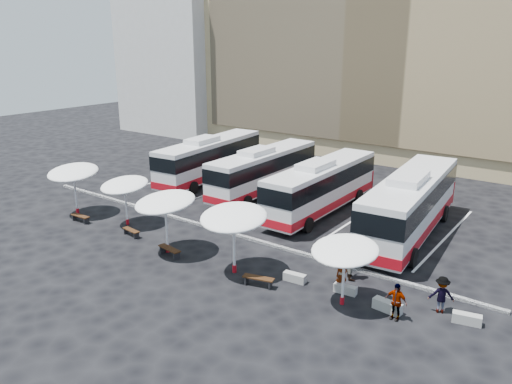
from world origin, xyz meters
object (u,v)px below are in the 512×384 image
Objects in this scene: sunshade_4 at (345,250)px; wood_bench_2 at (170,250)px; wood_bench_1 at (131,231)px; passenger_0 at (341,276)px; bus_3 at (411,203)px; sunshade_3 at (234,217)px; sunshade_1 at (124,185)px; passenger_3 at (441,295)px; wood_bench_0 at (80,217)px; bus_2 at (322,185)px; conc_bench_3 at (467,319)px; conc_bench_2 at (387,306)px; bus_1 at (264,169)px; sunshade_2 at (165,202)px; bus_0 at (210,157)px; passenger_1 at (353,261)px; passenger_2 at (396,301)px; conc_bench_0 at (295,277)px; conc_bench_1 at (345,289)px; sunshade_0 at (73,172)px; wood_bench_3 at (258,279)px.

sunshade_4 is 2.04× the size of wood_bench_2.
passenger_0 is (13.78, 1.46, 0.44)m from wood_bench_1.
sunshade_3 is (-5.59, -10.45, 0.93)m from bus_3.
sunshade_1 is 20.26m from passenger_3.
passenger_0 reaches higher than wood_bench_0.
bus_2 is 6.67m from bus_3.
conc_bench_3 is (21.39, 0.76, -2.50)m from sunshade_1.
bus_3 is 10.10m from sunshade_4.
passenger_3 is at bearing 34.83° from conc_bench_2.
bus_1 is at bearing 150.21° from conc_bench_3.
bus_2 is 13.37m from wood_bench_1.
sunshade_2 is at bearing -176.70° from sunshade_4.
bus_3 is 7.76× the size of passenger_3.
bus_0 is at bearing 103.56° from sunshade_1.
wood_bench_1 is 1.19× the size of conc_bench_3.
passenger_1 is (5.34, 3.08, -2.13)m from sunshade_3.
passenger_2 reaches higher than conc_bench_2.
passenger_3 reaches higher than passenger_0.
sunshade_4 is (19.05, -12.49, 0.72)m from bus_0.
conc_bench_1 is at bearing 8.97° from conc_bench_0.
bus_1 is 16.58m from passenger_0.
passenger_2 is at bearing 5.19° from wood_bench_2.
sunshade_4 reaches higher than passenger_2.
sunshade_3 is 10.50m from passenger_3.
sunshade_0 reaches higher than conc_bench_2.
bus_0 is at bearing 171.71° from bus_2.
conc_bench_0 is 0.76× the size of passenger_0.
conc_bench_2 is (2.29, -0.39, 0.04)m from conc_bench_1.
wood_bench_1 is at bearing -33.67° from sunshade_1.
sunshade_1 is 1.97× the size of wood_bench_2.
sunshade_2 is 2.44× the size of passenger_3.
bus_1 reaches higher than sunshade_4.
sunshade_3 is 5.06m from wood_bench_2.
conc_bench_1 is at bearing 8.97° from sunshade_2.
passenger_0 is (15.59, 0.26, -1.96)m from sunshade_1.
bus_2 is (11.90, -1.68, -0.03)m from bus_0.
bus_0 is at bearing 150.55° from conc_bench_2.
sunshade_1 reaches higher than conc_bench_2.
passenger_2 is 2.27m from passenger_3.
wood_bench_2 is 1.09× the size of passenger_0.
sunshade_3 is 2.19× the size of passenger_1.
sunshade_3 is 2.54× the size of wood_bench_3.
sunshade_4 is at bearing 5.32° from wood_bench_2.
wood_bench_2 reaches higher than wood_bench_0.
sunshade_1 reaches higher than wood_bench_3.
wood_bench_3 reaches higher than conc_bench_0.
sunshade_2 is 3.20× the size of conc_bench_2.
conc_bench_2 is (12.29, 1.60, -0.13)m from wood_bench_2.
sunshade_3 is (14.65, -0.62, 0.07)m from sunshade_0.
sunshade_0 is 20.24m from passenger_0.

